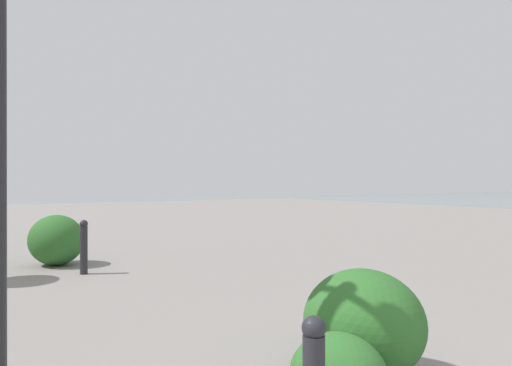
% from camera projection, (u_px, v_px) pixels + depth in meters
% --- Properties ---
extents(bollard_mid, '(0.13, 0.13, 0.88)m').
position_uv_depth(bollard_mid, '(84.00, 246.00, 8.13)').
color(bollard_mid, '#232328').
rests_on(bollard_mid, ground).
extents(shrub_low, '(0.98, 0.88, 0.83)m').
position_uv_depth(shrub_low, '(363.00, 323.00, 3.83)').
color(shrub_low, '#2D6628').
rests_on(shrub_low, ground).
extents(shrub_wide, '(1.06, 0.95, 0.90)m').
position_uv_depth(shrub_wide, '(56.00, 240.00, 9.00)').
color(shrub_wide, '#2D6628').
rests_on(shrub_wide, ground).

